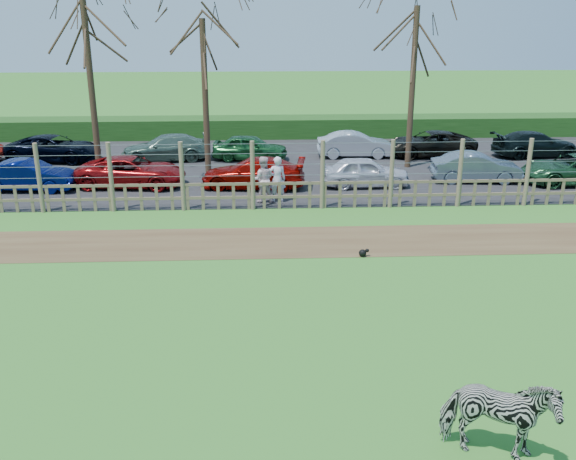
{
  "coord_description": "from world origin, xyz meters",
  "views": [
    {
      "loc": [
        0.2,
        -14.24,
        6.96
      ],
      "look_at": [
        1.0,
        2.5,
        1.1
      ],
      "focal_mm": 40.0,
      "sensor_mm": 36.0,
      "label": 1
    }
  ],
  "objects_px": {
    "visitor_b": "(263,179)",
    "car_4": "(365,172)",
    "tree_mid": "(204,59)",
    "car_5": "(476,167)",
    "visitor_a": "(277,179)",
    "car_1": "(28,176)",
    "car_8": "(54,148)",
    "car_10": "(250,147)",
    "car_9": "(166,148)",
    "car_12": "(430,144)",
    "car_6": "(575,169)",
    "car_13": "(535,144)",
    "car_3": "(253,173)",
    "zebra": "(498,417)",
    "tree_left": "(87,42)",
    "tree_right": "(415,49)",
    "car_2": "(132,172)",
    "car_11": "(355,145)",
    "crow": "(363,253)"
  },
  "relations": [
    {
      "from": "tree_right",
      "to": "zebra",
      "type": "height_order",
      "value": "tree_right"
    },
    {
      "from": "car_3",
      "to": "car_12",
      "type": "xyz_separation_m",
      "value": [
        8.59,
        5.38,
        0.0
      ]
    },
    {
      "from": "car_11",
      "to": "car_13",
      "type": "height_order",
      "value": "same"
    },
    {
      "from": "visitor_a",
      "to": "car_6",
      "type": "height_order",
      "value": "visitor_a"
    },
    {
      "from": "car_2",
      "to": "car_10",
      "type": "height_order",
      "value": "same"
    },
    {
      "from": "car_5",
      "to": "tree_right",
      "type": "bearing_deg",
      "value": 44.96
    },
    {
      "from": "visitor_b",
      "to": "car_10",
      "type": "height_order",
      "value": "visitor_b"
    },
    {
      "from": "zebra",
      "to": "car_5",
      "type": "bearing_deg",
      "value": 0.82
    },
    {
      "from": "visitor_b",
      "to": "car_8",
      "type": "height_order",
      "value": "visitor_b"
    },
    {
      "from": "tree_right",
      "to": "car_2",
      "type": "height_order",
      "value": "tree_right"
    },
    {
      "from": "tree_right",
      "to": "car_11",
      "type": "bearing_deg",
      "value": 134.64
    },
    {
      "from": "visitor_b",
      "to": "car_4",
      "type": "bearing_deg",
      "value": -154.86
    },
    {
      "from": "car_1",
      "to": "car_4",
      "type": "relative_size",
      "value": 1.03
    },
    {
      "from": "zebra",
      "to": "car_2",
      "type": "relative_size",
      "value": 0.42
    },
    {
      "from": "visitor_b",
      "to": "car_12",
      "type": "distance_m",
      "value": 11.07
    },
    {
      "from": "visitor_a",
      "to": "car_3",
      "type": "bearing_deg",
      "value": -68.82
    },
    {
      "from": "car_11",
      "to": "car_8",
      "type": "bearing_deg",
      "value": 92.02
    },
    {
      "from": "car_6",
      "to": "car_4",
      "type": "bearing_deg",
      "value": -88.03
    },
    {
      "from": "tree_right",
      "to": "car_11",
      "type": "relative_size",
      "value": 2.02
    },
    {
      "from": "zebra",
      "to": "car_1",
      "type": "relative_size",
      "value": 0.49
    },
    {
      "from": "car_4",
      "to": "car_10",
      "type": "distance_m",
      "value": 6.8
    },
    {
      "from": "car_5",
      "to": "car_6",
      "type": "xyz_separation_m",
      "value": [
        3.95,
        -0.51,
        0.0
      ]
    },
    {
      "from": "tree_right",
      "to": "car_8",
      "type": "xyz_separation_m",
      "value": [
        -16.4,
        1.99,
        -4.6
      ]
    },
    {
      "from": "tree_right",
      "to": "car_3",
      "type": "distance_m",
      "value": 8.97
    },
    {
      "from": "tree_left",
      "to": "tree_right",
      "type": "height_order",
      "value": "tree_left"
    },
    {
      "from": "crow",
      "to": "car_2",
      "type": "relative_size",
      "value": 0.07
    },
    {
      "from": "tree_right",
      "to": "car_11",
      "type": "height_order",
      "value": "tree_right"
    },
    {
      "from": "car_8",
      "to": "car_12",
      "type": "bearing_deg",
      "value": -81.44
    },
    {
      "from": "car_1",
      "to": "car_5",
      "type": "height_order",
      "value": "same"
    },
    {
      "from": "car_1",
      "to": "car_13",
      "type": "relative_size",
      "value": 0.88
    },
    {
      "from": "car_9",
      "to": "car_12",
      "type": "distance_m",
      "value": 12.74
    },
    {
      "from": "visitor_b",
      "to": "car_2",
      "type": "relative_size",
      "value": 0.4
    },
    {
      "from": "tree_mid",
      "to": "visitor_b",
      "type": "height_order",
      "value": "tree_mid"
    },
    {
      "from": "car_2",
      "to": "car_10",
      "type": "bearing_deg",
      "value": -41.46
    },
    {
      "from": "visitor_a",
      "to": "car_13",
      "type": "xyz_separation_m",
      "value": [
        12.75,
        7.08,
        -0.26
      ]
    },
    {
      "from": "tree_left",
      "to": "car_11",
      "type": "bearing_deg",
      "value": 17.66
    },
    {
      "from": "car_4",
      "to": "car_11",
      "type": "xyz_separation_m",
      "value": [
        0.38,
        5.35,
        0.0
      ]
    },
    {
      "from": "tree_mid",
      "to": "visitor_a",
      "type": "distance_m",
      "value": 6.82
    },
    {
      "from": "tree_left",
      "to": "tree_right",
      "type": "relative_size",
      "value": 1.07
    },
    {
      "from": "visitor_a",
      "to": "car_9",
      "type": "distance_m",
      "value": 8.69
    },
    {
      "from": "crow",
      "to": "zebra",
      "type": "bearing_deg",
      "value": -85.37
    },
    {
      "from": "visitor_b",
      "to": "car_10",
      "type": "distance_m",
      "value": 6.97
    },
    {
      "from": "car_6",
      "to": "car_8",
      "type": "relative_size",
      "value": 1.0
    },
    {
      "from": "tree_mid",
      "to": "car_5",
      "type": "relative_size",
      "value": 1.87
    },
    {
      "from": "visitor_a",
      "to": "car_5",
      "type": "height_order",
      "value": "visitor_a"
    },
    {
      "from": "car_13",
      "to": "car_5",
      "type": "bearing_deg",
      "value": 129.5
    },
    {
      "from": "tree_left",
      "to": "visitor_a",
      "type": "xyz_separation_m",
      "value": [
        7.4,
        -3.73,
        -4.71
      ]
    },
    {
      "from": "tree_right",
      "to": "car_10",
      "type": "bearing_deg",
      "value": 166.53
    },
    {
      "from": "visitor_b",
      "to": "car_8",
      "type": "distance_m",
      "value": 12.14
    },
    {
      "from": "tree_left",
      "to": "car_1",
      "type": "height_order",
      "value": "tree_left"
    }
  ]
}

